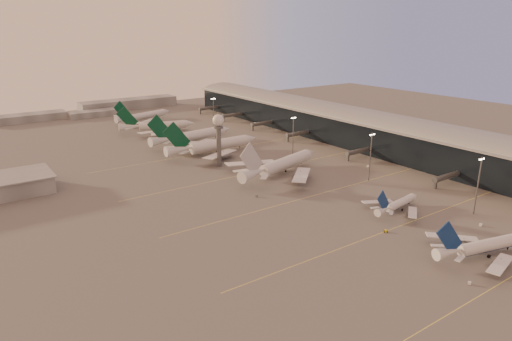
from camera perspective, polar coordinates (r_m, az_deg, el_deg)
ground at (r=168.85m, az=15.45°, el=-9.71°), size 700.00×700.00×0.00m
taxiway_markings at (r=223.69m, az=9.44°, el=-2.37°), size 180.00×185.25×0.02m
terminal at (r=311.16m, az=12.91°, el=5.15°), size 57.00×362.00×23.04m
radar_tower at (r=252.07m, az=-4.71°, el=5.07°), size 6.40×6.40×31.10m
mast_a at (r=209.28m, az=26.02°, el=-1.43°), size 3.60×0.56×25.00m
mast_b at (r=236.49m, az=14.13°, el=1.93°), size 3.60×0.56×25.00m
mast_c at (r=271.00m, az=4.66°, el=4.41°), size 3.60×0.56×25.00m
mast_d at (r=342.47m, az=-5.31°, el=7.20°), size 3.60×0.56×25.00m
distant_horizon at (r=440.82m, az=-18.76°, el=7.40°), size 165.00×37.50×9.00m
narrowbody_near at (r=175.82m, az=26.42°, el=-8.70°), size 40.46×31.90×16.09m
narrowbody_mid at (r=204.11m, az=17.30°, el=-4.18°), size 32.65×25.90×12.80m
widebody_white at (r=242.33m, az=3.19°, el=0.42°), size 63.45×50.16×22.87m
greentail_a at (r=281.39m, az=-5.31°, el=2.87°), size 64.44×52.07×23.41m
greentail_b at (r=307.17m, az=-7.91°, el=4.05°), size 64.32×51.65×23.42m
greentail_c at (r=346.43m, az=-12.17°, el=5.29°), size 54.90×43.77×20.36m
greentail_d at (r=387.93m, az=-13.79°, el=6.48°), size 53.61×42.68×20.02m
gsv_truck_a at (r=158.24m, az=25.15°, el=-12.41°), size 5.07×4.03×1.97m
gsv_catering_a at (r=201.98m, az=26.35°, el=-5.71°), size 5.25×3.24×4.00m
gsv_tug_mid at (r=183.53m, az=15.90°, el=-7.30°), size 3.37×3.42×0.86m
gsv_truck_b at (r=215.30m, az=16.34°, el=-3.40°), size 5.08×2.91×1.94m
gsv_truck_c at (r=211.48m, az=0.07°, el=-3.00°), size 5.62×3.52×2.13m
gsv_catering_b at (r=262.31m, az=13.88°, el=0.84°), size 5.11×2.62×4.09m
gsv_tug_far at (r=257.06m, az=0.92°, el=0.67°), size 3.89×4.34×1.06m
gsv_tug_hangar at (r=310.25m, az=-1.36°, el=3.67°), size 4.55×4.03×1.12m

